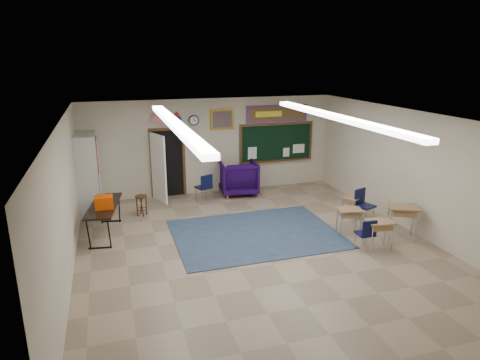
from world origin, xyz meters
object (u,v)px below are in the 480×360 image
object	(u,v)px
student_desk_front_right	(352,207)
student_desk_front_left	(349,221)
folding_table	(105,218)
wingback_armchair	(238,178)
wooden_stool	(142,205)

from	to	relation	value
student_desk_front_right	student_desk_front_left	bearing A→B (deg)	-158.18
student_desk_front_left	folding_table	distance (m)	5.97
wingback_armchair	folding_table	size ratio (longest dim) A/B	0.60
student_desk_front_right	wingback_armchair	bearing A→B (deg)	93.35
student_desk_front_left	wooden_stool	world-z (taller)	student_desk_front_left
wingback_armchair	student_desk_front_right	distance (m)	3.80
folding_table	wooden_stool	size ratio (longest dim) A/B	3.42
wingback_armchair	wooden_stool	distance (m)	3.30
folding_table	student_desk_front_left	bearing A→B (deg)	-8.18
wooden_stool	folding_table	bearing A→B (deg)	-131.93
wingback_armchair	student_desk_front_left	distance (m)	4.30
wingback_armchair	student_desk_front_left	size ratio (longest dim) A/B	1.70
wooden_stool	student_desk_front_left	bearing A→B (deg)	-31.69
folding_table	wingback_armchair	bearing A→B (deg)	37.51
student_desk_front_left	wingback_armchair	bearing A→B (deg)	125.26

